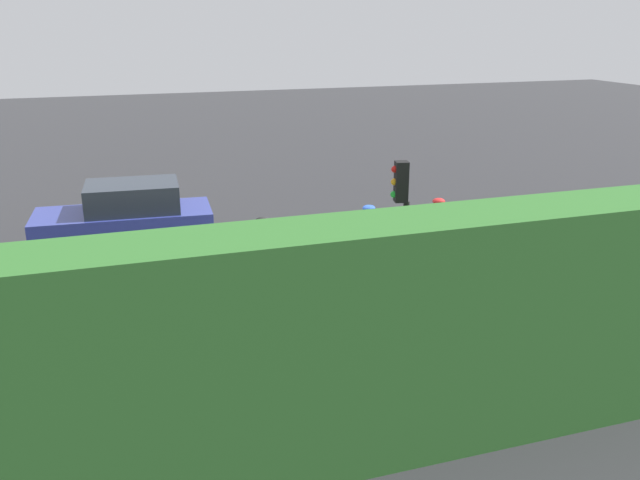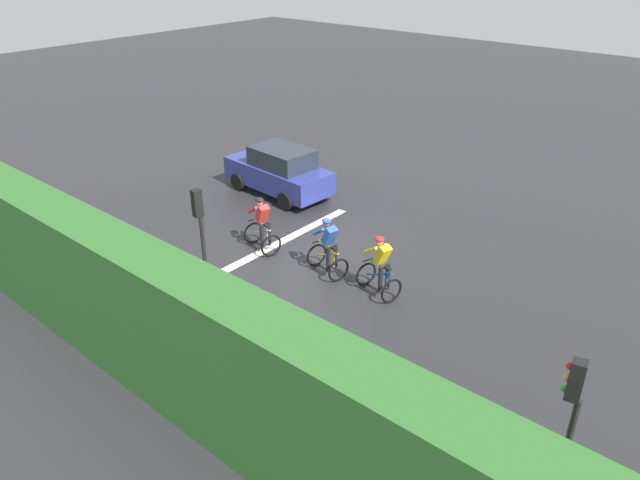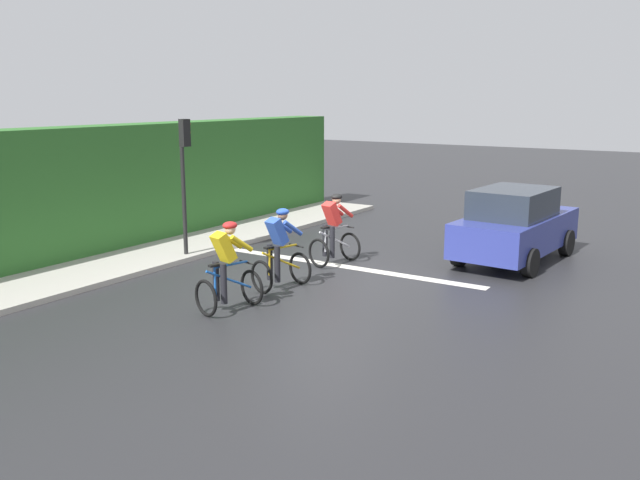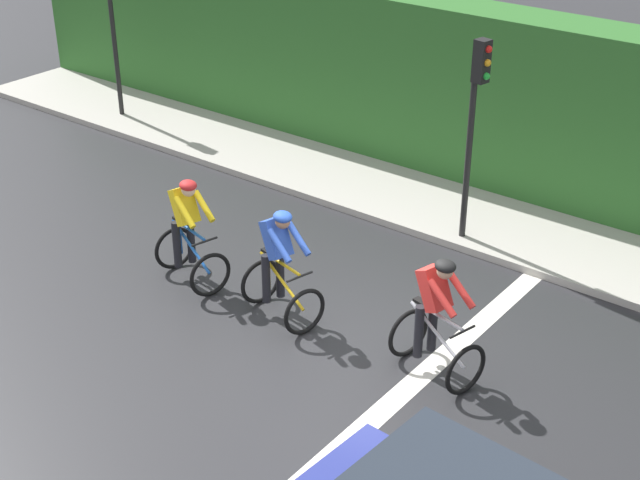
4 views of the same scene
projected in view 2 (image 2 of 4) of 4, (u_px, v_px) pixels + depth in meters
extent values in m
plane|color=#28282B|center=(297.00, 258.00, 17.20)|extent=(80.00, 80.00, 0.00)
cube|color=#ADA89E|center=(222.00, 364.00, 12.88)|extent=(2.80, 21.27, 0.12)
cube|color=tan|center=(188.00, 376.00, 12.15)|extent=(0.44, 21.27, 0.64)
cube|color=#2D6628|center=(169.00, 333.00, 11.37)|extent=(1.10, 21.27, 3.16)
cube|color=silver|center=(271.00, 247.00, 17.82)|extent=(7.00, 0.30, 0.01)
torus|color=black|center=(366.00, 274.00, 15.74)|extent=(0.67, 0.23, 0.68)
torus|color=black|center=(391.00, 291.00, 15.00)|extent=(0.67, 0.23, 0.68)
cylinder|color=#1E59B2|center=(379.00, 274.00, 15.26)|extent=(0.29, 0.97, 0.51)
cylinder|color=#1E59B2|center=(387.00, 278.00, 15.02)|extent=(0.04, 0.04, 0.55)
cylinder|color=#1E59B2|center=(378.00, 264.00, 15.17)|extent=(0.22, 0.70, 0.04)
cube|color=black|center=(387.00, 268.00, 14.89)|extent=(0.15, 0.24, 0.04)
cylinder|color=black|center=(369.00, 259.00, 15.44)|extent=(0.41, 0.14, 0.03)
cube|color=yellow|center=(383.00, 255.00, 14.90)|extent=(0.39, 0.47, 0.57)
sphere|color=beige|center=(379.00, 242.00, 14.87)|extent=(0.20, 0.20, 0.20)
ellipsoid|color=red|center=(379.00, 239.00, 14.83)|extent=(0.30, 0.33, 0.14)
cylinder|color=black|center=(380.00, 279.00, 15.06)|extent=(0.12, 0.12, 0.74)
cylinder|color=black|center=(388.00, 277.00, 15.18)|extent=(0.12, 0.12, 0.74)
cylinder|color=yellow|center=(371.00, 250.00, 15.00)|extent=(0.21, 0.48, 0.37)
cylinder|color=yellow|center=(380.00, 247.00, 15.16)|extent=(0.21, 0.48, 0.37)
torus|color=black|center=(317.00, 255.00, 16.67)|extent=(0.67, 0.22, 0.68)
torus|color=black|center=(338.00, 270.00, 15.94)|extent=(0.67, 0.22, 0.68)
cylinder|color=gold|center=(327.00, 254.00, 16.19)|extent=(0.28, 0.97, 0.51)
cylinder|color=gold|center=(334.00, 258.00, 15.96)|extent=(0.04, 0.04, 0.55)
cylinder|color=gold|center=(326.00, 245.00, 16.10)|extent=(0.22, 0.70, 0.04)
cube|color=black|center=(334.00, 249.00, 15.82)|extent=(0.15, 0.24, 0.04)
cylinder|color=black|center=(319.00, 241.00, 16.37)|extent=(0.42, 0.13, 0.03)
cube|color=#2D51B7|center=(330.00, 236.00, 15.83)|extent=(0.39, 0.47, 0.57)
sphere|color=#9E7051|center=(326.00, 223.00, 15.80)|extent=(0.20, 0.20, 0.20)
ellipsoid|color=#264CB2|center=(326.00, 221.00, 15.77)|extent=(0.30, 0.33, 0.14)
cylinder|color=black|center=(328.00, 259.00, 15.99)|extent=(0.12, 0.12, 0.74)
cylinder|color=black|center=(335.00, 257.00, 16.11)|extent=(0.12, 0.12, 0.74)
cylinder|color=#2D51B7|center=(319.00, 232.00, 15.93)|extent=(0.20, 0.49, 0.37)
cylinder|color=#2D51B7|center=(328.00, 229.00, 16.10)|extent=(0.20, 0.49, 0.37)
torus|color=black|center=(254.00, 233.00, 17.92)|extent=(0.67, 0.23, 0.68)
torus|color=black|center=(271.00, 246.00, 17.18)|extent=(0.67, 0.23, 0.68)
cylinder|color=silver|center=(262.00, 232.00, 17.43)|extent=(0.29, 0.97, 0.51)
cylinder|color=silver|center=(267.00, 235.00, 17.20)|extent=(0.04, 0.04, 0.55)
cylinder|color=silver|center=(261.00, 223.00, 17.34)|extent=(0.22, 0.70, 0.04)
cube|color=black|center=(267.00, 226.00, 17.06)|extent=(0.15, 0.24, 0.04)
cylinder|color=black|center=(254.00, 219.00, 17.61)|extent=(0.42, 0.13, 0.03)
cube|color=red|center=(263.00, 214.00, 17.07)|extent=(0.39, 0.47, 0.57)
sphere|color=tan|center=(259.00, 202.00, 17.04)|extent=(0.20, 0.20, 0.20)
ellipsoid|color=black|center=(259.00, 200.00, 17.01)|extent=(0.30, 0.33, 0.14)
cylinder|color=black|center=(262.00, 236.00, 17.23)|extent=(0.12, 0.12, 0.74)
cylinder|color=black|center=(269.00, 234.00, 17.36)|extent=(0.12, 0.12, 0.74)
cylinder|color=red|center=(253.00, 210.00, 17.17)|extent=(0.20, 0.49, 0.37)
cylinder|color=red|center=(262.00, 207.00, 17.34)|extent=(0.20, 0.49, 0.37)
cube|color=navy|center=(278.00, 175.00, 21.22)|extent=(1.98, 4.21, 0.80)
cube|color=#262D38|center=(282.00, 157.00, 20.73)|extent=(1.64, 2.23, 0.66)
cylinder|color=black|center=(238.00, 182.00, 21.65)|extent=(0.26, 0.65, 0.64)
cylinder|color=black|center=(272.00, 170.00, 22.71)|extent=(0.26, 0.65, 0.64)
cylinder|color=black|center=(286.00, 201.00, 20.08)|extent=(0.26, 0.65, 0.64)
cylinder|color=black|center=(320.00, 188.00, 21.14)|extent=(0.26, 0.65, 0.64)
cube|color=#EAEACC|center=(232.00, 162.00, 22.09)|extent=(0.28, 0.10, 0.16)
cube|color=#EAEACC|center=(253.00, 156.00, 22.74)|extent=(0.28, 0.10, 0.16)
cylinder|color=black|center=(206.00, 269.00, 13.98)|extent=(0.10, 0.10, 2.70)
cube|color=black|center=(197.00, 203.00, 13.28)|extent=(0.24, 0.24, 0.64)
sphere|color=red|center=(194.00, 193.00, 13.27)|extent=(0.11, 0.11, 0.11)
sphere|color=orange|center=(195.00, 202.00, 13.36)|extent=(0.11, 0.11, 0.11)
sphere|color=green|center=(196.00, 210.00, 13.45)|extent=(0.11, 0.11, 0.11)
cylinder|color=black|center=(561.00, 470.00, 8.74)|extent=(0.10, 0.10, 2.70)
cube|color=black|center=(576.00, 380.00, 8.02)|extent=(0.24, 0.24, 0.64)
sphere|color=red|center=(570.00, 366.00, 7.97)|extent=(0.11, 0.11, 0.11)
sphere|color=orange|center=(567.00, 378.00, 8.06)|extent=(0.11, 0.11, 0.11)
sphere|color=green|center=(565.00, 389.00, 8.15)|extent=(0.11, 0.11, 0.11)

